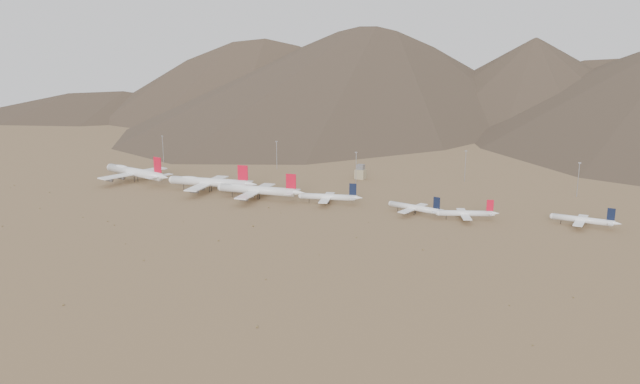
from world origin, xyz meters
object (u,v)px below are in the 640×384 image
at_px(widebody_east, 257,190).
at_px(narrowbody_a, 329,197).
at_px(widebody_west, 135,172).
at_px(control_tower, 360,172).
at_px(narrowbody_b, 416,208).
at_px(widebody_centre, 209,182).

xyz_separation_m(widebody_east, narrowbody_a, (52.54, 9.00, -2.07)).
xyz_separation_m(widebody_west, control_tower, (163.77, 86.62, -2.76)).
height_order(widebody_west, narrowbody_b, widebody_west).
bearing_deg(widebody_centre, widebody_east, -16.11).
bearing_deg(narrowbody_a, narrowbody_b, -17.01).
height_order(widebody_centre, control_tower, widebody_centre).
bearing_deg(widebody_west, control_tower, 41.51).
bearing_deg(narrowbody_a, control_tower, 83.15).
bearing_deg(narrowbody_b, narrowbody_a, -169.51).
distance_m(widebody_east, control_tower, 107.79).
bearing_deg(narrowbody_b, widebody_centre, -166.61).
relative_size(widebody_centre, widebody_east, 1.07).
bearing_deg(narrowbody_b, control_tower, 141.98).
bearing_deg(control_tower, widebody_west, -152.12).
distance_m(narrowbody_b, control_tower, 119.46).
xyz_separation_m(widebody_centre, widebody_east, (45.91, -6.75, -0.52)).
relative_size(widebody_west, widebody_east, 1.13).
bearing_deg(widebody_east, narrowbody_b, -3.02).
distance_m(widebody_east, narrowbody_a, 53.35).
relative_size(widebody_centre, narrowbody_a, 1.62).
bearing_deg(widebody_centre, narrowbody_a, -6.44).
distance_m(widebody_east, narrowbody_b, 115.67).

